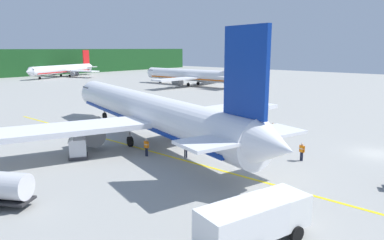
% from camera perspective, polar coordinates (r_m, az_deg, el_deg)
% --- Properties ---
extents(ground, '(240.00, 320.00, 0.20)m').
position_cam_1_polar(ground, '(68.31, -15.37, 2.35)').
color(ground, '#999993').
extents(airliner_foreground, '(34.18, 40.93, 11.90)m').
position_cam_1_polar(airliner_foreground, '(39.48, -7.18, 1.35)').
color(airliner_foreground, white).
rests_on(airliner_foreground, ground).
extents(airliner_mid_apron, '(29.23, 35.13, 10.03)m').
position_cam_1_polar(airliner_mid_apron, '(99.36, -0.16, 7.23)').
color(airliner_mid_apron, white).
rests_on(airliner_mid_apron, ground).
extents(airliner_far_taxiway, '(32.74, 27.41, 9.60)m').
position_cam_1_polar(airliner_far_taxiway, '(137.78, -20.04, 7.69)').
color(airliner_far_taxiway, white).
rests_on(airliner_far_taxiway, ground).
extents(service_truck_fuel, '(6.88, 3.92, 2.43)m').
position_cam_1_polar(service_truck_fuel, '(19.68, 10.15, -15.49)').
color(service_truck_fuel, white).
rests_on(service_truck_fuel, ground).
extents(cargo_container_near, '(2.38, 2.38, 2.02)m').
position_cam_1_polar(cargo_container_near, '(35.30, -18.00, -4.41)').
color(cargo_container_near, '#333338').
rests_on(cargo_container_near, ground).
extents(crew_marshaller, '(0.37, 0.60, 1.71)m').
position_cam_1_polar(crew_marshaller, '(33.77, -1.02, -4.45)').
color(crew_marshaller, '#191E33').
rests_on(crew_marshaller, ground).
extents(crew_loader_left, '(0.46, 0.51, 1.65)m').
position_cam_1_polar(crew_loader_left, '(42.92, 12.91, -1.33)').
color(crew_loader_left, '#191E33').
rests_on(crew_loader_left, ground).
extents(crew_loader_right, '(0.34, 0.61, 1.69)m').
position_cam_1_polar(crew_loader_right, '(34.37, 17.33, -4.73)').
color(crew_loader_right, '#191E33').
rests_on(crew_loader_right, ground).
extents(crew_supervisor, '(0.27, 0.63, 1.72)m').
position_cam_1_polar(crew_supervisor, '(34.46, -7.38, -4.21)').
color(crew_supervisor, '#191E33').
rests_on(crew_supervisor, ground).
extents(apron_guide_line, '(0.30, 60.00, 0.01)m').
position_cam_1_polar(apron_guide_line, '(35.40, -5.24, -5.44)').
color(apron_guide_line, yellow).
rests_on(apron_guide_line, ground).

